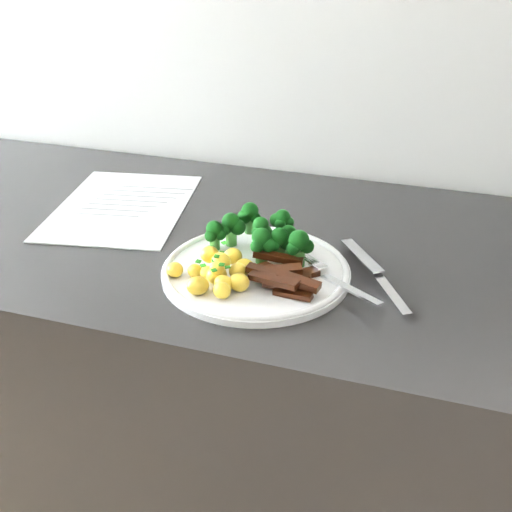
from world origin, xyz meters
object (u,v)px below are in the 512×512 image
(fork, at_px, (339,281))
(knife, at_px, (382,283))
(potatoes, at_px, (218,272))
(recipe_paper, at_px, (123,206))
(broccoli, at_px, (264,233))
(beef_strips, at_px, (283,276))
(counter, at_px, (237,446))
(plate, at_px, (256,270))

(fork, bearing_deg, knife, 27.68)
(potatoes, bearing_deg, recipe_paper, 141.80)
(recipe_paper, height_order, broccoli, broccoli)
(recipe_paper, relative_size, beef_strips, 3.10)
(beef_strips, bearing_deg, broccoli, 123.85)
(beef_strips, xyz_separation_m, knife, (0.13, 0.04, -0.01))
(knife, bearing_deg, beef_strips, -160.84)
(broccoli, relative_size, knife, 0.90)
(knife, bearing_deg, counter, 161.28)
(counter, height_order, broccoli, broccoli)
(plate, height_order, potatoes, potatoes)
(broccoli, bearing_deg, plate, -85.03)
(plate, bearing_deg, potatoes, -128.22)
(plate, bearing_deg, beef_strips, -29.85)
(counter, xyz_separation_m, beef_strips, (0.12, -0.13, 0.47))
(plate, bearing_deg, fork, -4.96)
(beef_strips, bearing_deg, plate, 150.15)
(fork, xyz_separation_m, knife, (0.05, 0.03, -0.01))
(potatoes, bearing_deg, counter, 102.50)
(broccoli, relative_size, potatoes, 1.34)
(recipe_paper, bearing_deg, knife, -16.00)
(potatoes, height_order, fork, potatoes)
(potatoes, distance_m, knife, 0.22)
(counter, xyz_separation_m, fork, (0.19, -0.11, 0.46))
(fork, bearing_deg, recipe_paper, 158.61)
(plate, relative_size, fork, 1.92)
(fork, relative_size, knife, 0.76)
(counter, bearing_deg, potatoes, -77.50)
(fork, bearing_deg, potatoes, -166.36)
(recipe_paper, bearing_deg, beef_strips, -27.68)
(plate, distance_m, knife, 0.17)
(recipe_paper, distance_m, potatoes, 0.32)
(broccoli, bearing_deg, counter, 142.43)
(recipe_paper, relative_size, potatoes, 2.80)
(recipe_paper, bearing_deg, potatoes, -38.20)
(broccoli, bearing_deg, recipe_paper, 160.44)
(counter, relative_size, fork, 17.24)
(counter, relative_size, beef_strips, 21.66)
(potatoes, distance_m, fork, 0.16)
(knife, bearing_deg, recipe_paper, 164.00)
(plate, bearing_deg, knife, 5.79)
(broccoli, distance_m, beef_strips, 0.09)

